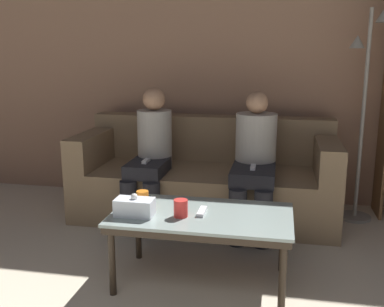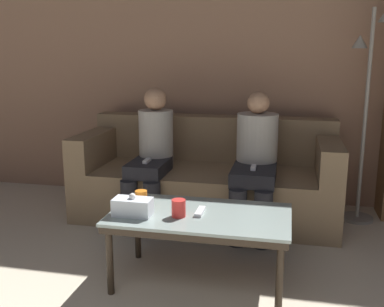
{
  "view_description": "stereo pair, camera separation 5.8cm",
  "coord_description": "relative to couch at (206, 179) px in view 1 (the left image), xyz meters",
  "views": [
    {
      "loc": [
        0.59,
        0.1,
        1.35
      ],
      "look_at": [
        0.0,
        3.1,
        0.66
      ],
      "focal_mm": 42.0,
      "sensor_mm": 36.0,
      "label": 1
    },
    {
      "loc": [
        0.65,
        0.12,
        1.35
      ],
      "look_at": [
        0.0,
        3.1,
        0.66
      ],
      "focal_mm": 42.0,
      "sensor_mm": 36.0,
      "label": 2
    }
  ],
  "objects": [
    {
      "name": "game_remote",
      "position": [
        0.17,
        -1.17,
        0.15
      ],
      "size": [
        0.04,
        0.15,
        0.02
      ],
      "color": "white",
      "rests_on": "coffee_table"
    },
    {
      "name": "cup_near_left",
      "position": [
        -0.2,
        -1.13,
        0.19
      ],
      "size": [
        0.07,
        0.07,
        0.1
      ],
      "color": "orange",
      "rests_on": "coffee_table"
    },
    {
      "name": "seated_person_mid_left",
      "position": [
        0.41,
        -0.23,
        0.26
      ],
      "size": [
        0.32,
        0.7,
        1.06
      ],
      "color": "#28282D",
      "rests_on": "ground_plane"
    },
    {
      "name": "wall_back",
      "position": [
        0.0,
        0.51,
        1.0
      ],
      "size": [
        12.0,
        0.06,
        2.6
      ],
      "color": "#9E755B",
      "rests_on": "ground_plane"
    },
    {
      "name": "seated_person_left_end",
      "position": [
        -0.41,
        -0.23,
        0.26
      ],
      "size": [
        0.31,
        0.63,
        1.08
      ],
      "color": "#28282D",
      "rests_on": "ground_plane"
    },
    {
      "name": "standing_lamp",
      "position": [
        1.25,
        0.14,
        0.74
      ],
      "size": [
        0.31,
        0.26,
        1.69
      ],
      "color": "gray",
      "rests_on": "ground_plane"
    },
    {
      "name": "couch",
      "position": [
        0.0,
        0.0,
        0.0
      ],
      "size": [
        2.11,
        0.86,
        0.81
      ],
      "color": "#897051",
      "rests_on": "ground_plane"
    },
    {
      "name": "tissue_box",
      "position": [
        -0.2,
        -1.28,
        0.19
      ],
      "size": [
        0.22,
        0.12,
        0.13
      ],
      "color": "silver",
      "rests_on": "coffee_table"
    },
    {
      "name": "cup_near_right",
      "position": [
        0.06,
        -1.25,
        0.19
      ],
      "size": [
        0.08,
        0.08,
        0.1
      ],
      "color": "red",
      "rests_on": "coffee_table"
    },
    {
      "name": "coffee_table",
      "position": [
        0.17,
        -1.17,
        0.09
      ],
      "size": [
        1.04,
        0.58,
        0.44
      ],
      "color": "#8C9E99",
      "rests_on": "ground_plane"
    }
  ]
}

